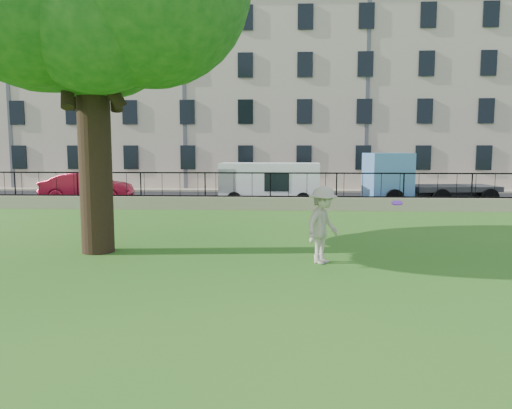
# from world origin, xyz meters

# --- Properties ---
(ground) EXTENTS (120.00, 120.00, 0.00)m
(ground) POSITION_xyz_m (0.00, 0.00, 0.00)
(ground) COLOR #236117
(ground) RESTS_ON ground
(retaining_wall) EXTENTS (50.00, 0.40, 0.60)m
(retaining_wall) POSITION_xyz_m (0.00, 12.00, 0.30)
(retaining_wall) COLOR tan
(retaining_wall) RESTS_ON ground
(iron_railing) EXTENTS (50.00, 0.05, 1.13)m
(iron_railing) POSITION_xyz_m (0.00, 12.00, 1.15)
(iron_railing) COLOR black
(iron_railing) RESTS_ON retaining_wall
(street) EXTENTS (60.00, 9.00, 0.01)m
(street) POSITION_xyz_m (0.00, 16.70, 0.01)
(street) COLOR black
(street) RESTS_ON ground
(sidewalk) EXTENTS (60.00, 1.40, 0.12)m
(sidewalk) POSITION_xyz_m (0.00, 21.90, 0.06)
(sidewalk) COLOR tan
(sidewalk) RESTS_ON ground
(building_row) EXTENTS (56.40, 10.40, 13.80)m
(building_row) POSITION_xyz_m (0.00, 27.57, 6.92)
(building_row) COLOR beige
(building_row) RESTS_ON ground
(man) EXTENTS (1.29, 1.41, 1.91)m
(man) POSITION_xyz_m (1.57, 1.49, 0.95)
(man) COLOR #B9AC97
(man) RESTS_ON ground
(frisbee) EXTENTS (0.35, 0.35, 0.12)m
(frisbee) POSITION_xyz_m (3.36, 1.49, 1.51)
(frisbee) COLOR #7F26D8
(red_sedan) EXTENTS (4.80, 2.17, 1.53)m
(red_sedan) POSITION_xyz_m (-9.71, 14.93, 0.76)
(red_sedan) COLOR #B81632
(red_sedan) RESTS_ON street
(white_van) EXTENTS (5.03, 2.14, 2.08)m
(white_van) POSITION_xyz_m (-0.09, 14.40, 1.04)
(white_van) COLOR white
(white_van) RESTS_ON street
(blue_truck) EXTENTS (6.39, 2.96, 2.58)m
(blue_truck) POSITION_xyz_m (7.77, 14.40, 1.29)
(blue_truck) COLOR #568DCB
(blue_truck) RESTS_ON street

